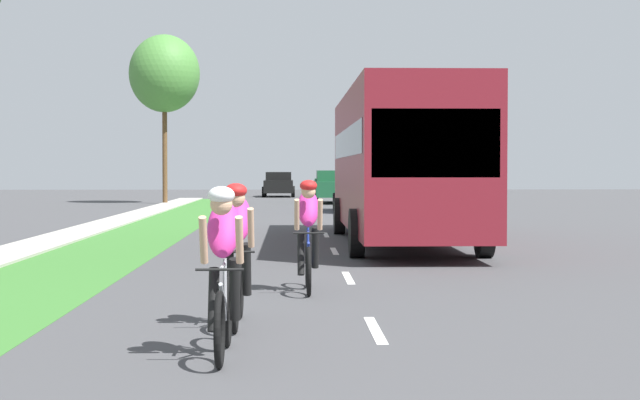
% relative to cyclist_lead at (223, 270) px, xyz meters
% --- Properties ---
extents(ground_plane, '(120.00, 120.00, 0.00)m').
position_rel_cyclist_lead_xyz_m(ground_plane, '(1.52, 12.81, -0.81)').
color(ground_plane, '#424244').
extents(grass_verge, '(2.38, 70.00, 0.01)m').
position_rel_cyclist_lead_xyz_m(grass_verge, '(-3.26, 12.81, -0.81)').
color(grass_verge, '#38722D').
rests_on(grass_verge, ground_plane).
extents(sidewalk_concrete, '(1.28, 70.00, 0.10)m').
position_rel_cyclist_lead_xyz_m(sidewalk_concrete, '(-5.09, 12.81, -0.81)').
color(sidewalk_concrete, '#B2ADA3').
rests_on(sidewalk_concrete, ground_plane).
extents(lane_markings_center, '(0.12, 52.71, 0.01)m').
position_rel_cyclist_lead_xyz_m(lane_markings_center, '(1.52, 16.81, -0.81)').
color(lane_markings_center, white).
rests_on(lane_markings_center, ground_plane).
extents(cyclist_lead, '(0.42, 1.72, 1.58)m').
position_rel_cyclist_lead_xyz_m(cyclist_lead, '(0.00, 0.00, 0.00)').
color(cyclist_lead, black).
rests_on(cyclist_lead, ground_plane).
extents(cyclist_trailing, '(0.42, 1.72, 1.58)m').
position_rel_cyclist_lead_xyz_m(cyclist_trailing, '(0.03, 1.83, 0.00)').
color(cyclist_trailing, black).
rests_on(cyclist_trailing, ground_plane).
extents(cyclist_distant, '(0.42, 1.72, 1.58)m').
position_rel_cyclist_lead_xyz_m(cyclist_distant, '(0.86, 4.84, 0.00)').
color(cyclist_distant, black).
rests_on(cyclist_distant, ground_plane).
extents(bus_maroon, '(2.78, 11.60, 3.48)m').
position_rel_cyclist_lead_xyz_m(bus_maroon, '(3.14, 13.92, 1.17)').
color(bus_maroon, maroon).
rests_on(bus_maroon, ground_plane).
extents(suv_blue, '(2.15, 4.70, 1.79)m').
position_rel_cyclist_lead_xyz_m(suv_blue, '(3.43, 31.00, 0.14)').
color(suv_blue, '#23389E').
rests_on(suv_blue, ground_plane).
extents(pickup_dark_green, '(2.22, 5.10, 1.64)m').
position_rel_cyclist_lead_xyz_m(pickup_dark_green, '(2.78, 40.64, 0.02)').
color(pickup_dark_green, '#194C2D').
rests_on(pickup_dark_green, ground_plane).
extents(sedan_black, '(1.98, 4.30, 1.52)m').
position_rel_cyclist_lead_xyz_m(sedan_black, '(-0.17, 52.15, -0.04)').
color(sedan_black, black).
rests_on(sedan_black, ground_plane).
extents(street_tree_far, '(3.47, 3.47, 8.32)m').
position_rel_cyclist_lead_xyz_m(street_tree_far, '(-5.62, 40.17, 5.58)').
color(street_tree_far, brown).
rests_on(street_tree_far, ground_plane).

